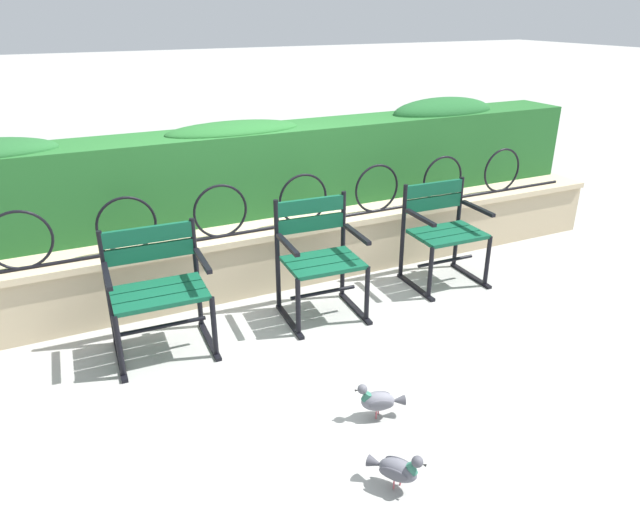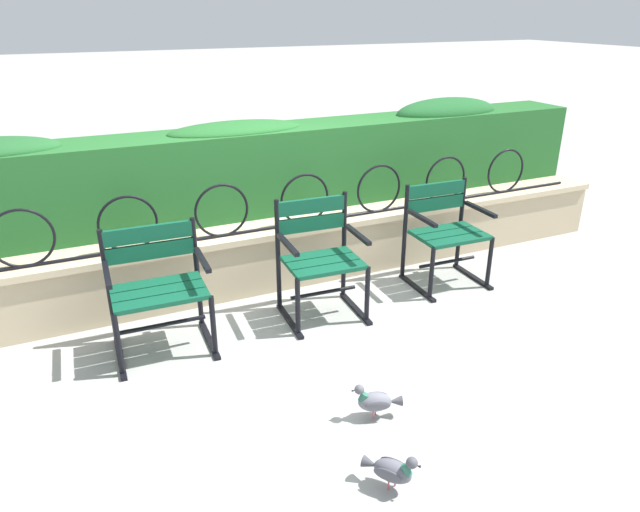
{
  "view_description": "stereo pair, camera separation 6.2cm",
  "coord_description": "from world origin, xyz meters",
  "px_view_note": "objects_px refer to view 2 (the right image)",
  "views": [
    {
      "loc": [
        -1.59,
        -3.21,
        2.14
      ],
      "look_at": [
        0.0,
        0.1,
        0.55
      ],
      "focal_mm": 32.4,
      "sensor_mm": 36.0,
      "label": 1
    },
    {
      "loc": [
        -1.53,
        -3.24,
        2.14
      ],
      "look_at": [
        0.0,
        0.1,
        0.55
      ],
      "focal_mm": 32.4,
      "sensor_mm": 36.0,
      "label": 2
    }
  ],
  "objects_px": {
    "park_chair_left": "(157,285)",
    "pigeon_near_chairs": "(376,401)",
    "park_chair_right": "(445,230)",
    "pigeon_far_side": "(392,470)",
    "park_chair_centre": "(320,256)"
  },
  "relations": [
    {
      "from": "park_chair_left",
      "to": "pigeon_near_chairs",
      "type": "bearing_deg",
      "value": -53.55
    },
    {
      "from": "pigeon_near_chairs",
      "to": "park_chair_right",
      "type": "bearing_deg",
      "value": 43.65
    },
    {
      "from": "park_chair_right",
      "to": "pigeon_far_side",
      "type": "relative_size",
      "value": 3.27
    },
    {
      "from": "park_chair_left",
      "to": "park_chair_right",
      "type": "distance_m",
      "value": 2.33
    },
    {
      "from": "park_chair_centre",
      "to": "pigeon_near_chairs",
      "type": "distance_m",
      "value": 1.32
    },
    {
      "from": "park_chair_centre",
      "to": "pigeon_far_side",
      "type": "distance_m",
      "value": 1.83
    },
    {
      "from": "park_chair_right",
      "to": "park_chair_left",
      "type": "bearing_deg",
      "value": -178.58
    },
    {
      "from": "park_chair_left",
      "to": "pigeon_far_side",
      "type": "height_order",
      "value": "park_chair_left"
    },
    {
      "from": "pigeon_far_side",
      "to": "park_chair_centre",
      "type": "bearing_deg",
      "value": 76.47
    },
    {
      "from": "park_chair_right",
      "to": "pigeon_far_side",
      "type": "distance_m",
      "value": 2.43
    },
    {
      "from": "park_chair_centre",
      "to": "park_chair_right",
      "type": "distance_m",
      "value": 1.17
    },
    {
      "from": "pigeon_far_side",
      "to": "park_chair_left",
      "type": "bearing_deg",
      "value": 113.07
    },
    {
      "from": "park_chair_left",
      "to": "park_chair_centre",
      "type": "height_order",
      "value": "park_chair_centre"
    },
    {
      "from": "park_chair_left",
      "to": "pigeon_near_chairs",
      "type": "xyz_separation_m",
      "value": [
        0.94,
        -1.27,
        -0.35
      ]
    },
    {
      "from": "park_chair_left",
      "to": "park_chair_right",
      "type": "height_order",
      "value": "park_chair_left"
    }
  ]
}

